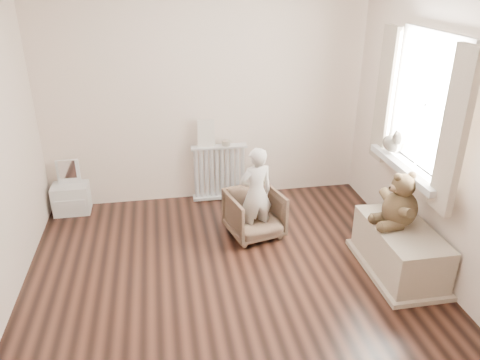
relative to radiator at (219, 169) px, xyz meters
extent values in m
cube|color=black|center=(-0.13, -1.68, -0.39)|extent=(3.60, 3.60, 0.01)
cube|color=white|center=(-0.13, 0.12, 0.91)|extent=(3.60, 0.02, 2.60)
cube|color=white|center=(-0.13, -3.48, 0.91)|extent=(3.60, 0.02, 2.60)
cube|color=white|center=(1.67, -1.68, 0.91)|extent=(0.02, 3.60, 2.60)
cube|color=white|center=(1.63, -1.38, 1.06)|extent=(0.03, 0.90, 1.10)
cube|color=silver|center=(1.54, -1.38, 0.48)|extent=(0.22, 1.10, 0.06)
cube|color=beige|center=(1.52, -1.95, 1.00)|extent=(0.06, 0.26, 1.30)
cube|color=beige|center=(1.52, -0.81, 1.00)|extent=(0.06, 0.26, 1.30)
cube|color=silver|center=(0.00, 0.00, 0.00)|extent=(0.64, 0.12, 0.67)
cube|color=beige|center=(-0.14, 0.00, 0.44)|extent=(0.19, 0.02, 0.31)
cylinder|color=#A59E8C|center=(0.08, 0.00, 0.31)|extent=(0.10, 0.10, 0.06)
cube|color=silver|center=(-1.68, -0.03, -0.11)|extent=(0.39, 0.28, 0.61)
imported|color=brown|center=(0.24, -0.87, -0.15)|extent=(0.62, 0.63, 0.48)
imported|color=silver|center=(0.24, -0.92, 0.11)|extent=(0.39, 0.30, 0.95)
cube|color=#BCAD93|center=(1.39, -1.70, -0.19)|extent=(0.50, 0.94, 0.44)
camera|label=1|loc=(-0.64, -4.94, 2.15)|focal=35.00mm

